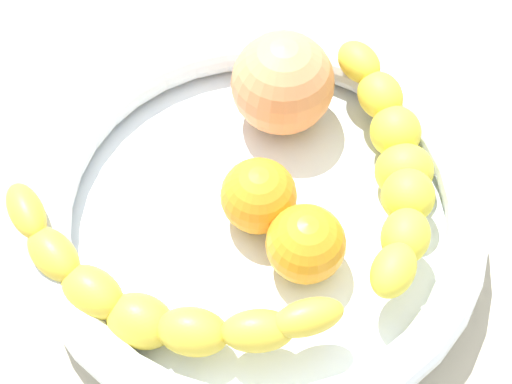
# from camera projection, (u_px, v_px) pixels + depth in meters

# --- Properties ---
(kitchen_counter) EXTENTS (1.20, 1.20, 0.03)m
(kitchen_counter) POSITION_uv_depth(u_px,v_px,m) (256.00, 241.00, 0.51)
(kitchen_counter) COLOR #B7AE93
(kitchen_counter) RESTS_ON ground
(fruit_bowl) EXTENTS (0.30, 0.30, 0.05)m
(fruit_bowl) POSITION_uv_depth(u_px,v_px,m) (256.00, 213.00, 0.48)
(fruit_bowl) COLOR white
(fruit_bowl) RESTS_ON kitchen_counter
(banana_draped_left) EXTENTS (0.21, 0.07, 0.05)m
(banana_draped_left) POSITION_uv_depth(u_px,v_px,m) (392.00, 164.00, 0.47)
(banana_draped_left) COLOR yellow
(banana_draped_left) RESTS_ON fruit_bowl
(banana_draped_right) EXTENTS (0.12, 0.22, 0.05)m
(banana_draped_right) POSITION_uv_depth(u_px,v_px,m) (144.00, 299.00, 0.42)
(banana_draped_right) COLOR yellow
(banana_draped_right) RESTS_ON fruit_bowl
(orange_front) EXTENTS (0.05, 0.05, 0.05)m
(orange_front) POSITION_uv_depth(u_px,v_px,m) (303.00, 244.00, 0.44)
(orange_front) COLOR orange
(orange_front) RESTS_ON fruit_bowl
(orange_mid_left) EXTENTS (0.05, 0.05, 0.05)m
(orange_mid_left) POSITION_uv_depth(u_px,v_px,m) (254.00, 199.00, 0.46)
(orange_mid_left) COLOR orange
(orange_mid_left) RESTS_ON fruit_bowl
(peach_blush) EXTENTS (0.07, 0.07, 0.07)m
(peach_blush) POSITION_uv_depth(u_px,v_px,m) (280.00, 83.00, 0.50)
(peach_blush) COLOR #F99960
(peach_blush) RESTS_ON fruit_bowl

